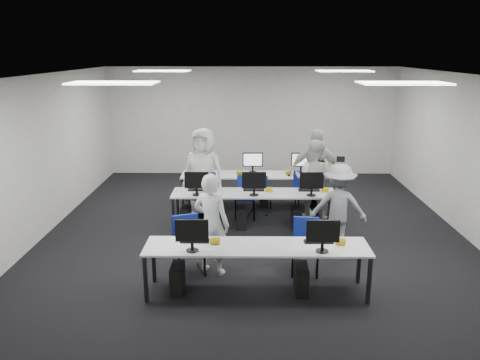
{
  "coord_description": "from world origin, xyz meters",
  "views": [
    {
      "loc": [
        -0.17,
        -8.57,
        3.41
      ],
      "look_at": [
        -0.27,
        0.14,
        1.0
      ],
      "focal_mm": 35.0,
      "sensor_mm": 36.0,
      "label": 1
    }
  ],
  "objects_px": {
    "chair_5": "(207,202)",
    "desk_mid": "(254,195)",
    "chair_7": "(311,201)",
    "student_1": "(314,179)",
    "student_3": "(315,172)",
    "chair_3": "(246,205)",
    "desk_front": "(257,249)",
    "chair_0": "(189,255)",
    "chair_4": "(304,203)",
    "photographer": "(338,207)",
    "student_0": "(211,224)",
    "chair_2": "(203,205)",
    "chair_1": "(305,256)",
    "chair_6": "(260,200)",
    "student_2": "(204,172)"
  },
  "relations": [
    {
      "from": "chair_5",
      "to": "desk_mid",
      "type": "bearing_deg",
      "value": -24.28
    },
    {
      "from": "chair_7",
      "to": "student_1",
      "type": "relative_size",
      "value": 0.5
    },
    {
      "from": "desk_mid",
      "to": "chair_5",
      "type": "height_order",
      "value": "chair_5"
    },
    {
      "from": "student_3",
      "to": "chair_3",
      "type": "bearing_deg",
      "value": -168.94
    },
    {
      "from": "desk_front",
      "to": "chair_3",
      "type": "distance_m",
      "value": 3.22
    },
    {
      "from": "chair_7",
      "to": "chair_0",
      "type": "bearing_deg",
      "value": -146.71
    },
    {
      "from": "chair_4",
      "to": "chair_5",
      "type": "distance_m",
      "value": 2.08
    },
    {
      "from": "photographer",
      "to": "student_0",
      "type": "bearing_deg",
      "value": 32.57
    },
    {
      "from": "chair_5",
      "to": "student_0",
      "type": "bearing_deg",
      "value": -70.75
    },
    {
      "from": "chair_2",
      "to": "chair_7",
      "type": "height_order",
      "value": "chair_2"
    },
    {
      "from": "chair_1",
      "to": "chair_6",
      "type": "relative_size",
      "value": 0.97
    },
    {
      "from": "chair_0",
      "to": "student_3",
      "type": "relative_size",
      "value": 0.49
    },
    {
      "from": "chair_5",
      "to": "student_2",
      "type": "bearing_deg",
      "value": 162.81
    },
    {
      "from": "desk_front",
      "to": "chair_3",
      "type": "bearing_deg",
      "value": 92.77
    },
    {
      "from": "chair_7",
      "to": "photographer",
      "type": "distance_m",
      "value": 2.01
    },
    {
      "from": "chair_6",
      "to": "chair_7",
      "type": "relative_size",
      "value": 1.05
    },
    {
      "from": "chair_7",
      "to": "student_1",
      "type": "xyz_separation_m",
      "value": [
        -0.01,
        -0.34,
        0.57
      ]
    },
    {
      "from": "chair_4",
      "to": "student_2",
      "type": "xyz_separation_m",
      "value": [
        -2.13,
        0.17,
        0.63
      ]
    },
    {
      "from": "desk_mid",
      "to": "student_1",
      "type": "distance_m",
      "value": 1.39
    },
    {
      "from": "chair_1",
      "to": "chair_3",
      "type": "distance_m",
      "value": 2.7
    },
    {
      "from": "photographer",
      "to": "chair_3",
      "type": "bearing_deg",
      "value": -36.0
    },
    {
      "from": "desk_front",
      "to": "student_3",
      "type": "distance_m",
      "value": 3.74
    },
    {
      "from": "student_1",
      "to": "photographer",
      "type": "xyz_separation_m",
      "value": [
        0.21,
        -1.59,
        -0.06
      ]
    },
    {
      "from": "chair_2",
      "to": "student_0",
      "type": "height_order",
      "value": "student_0"
    },
    {
      "from": "chair_1",
      "to": "photographer",
      "type": "relative_size",
      "value": 0.56
    },
    {
      "from": "student_0",
      "to": "student_2",
      "type": "xyz_separation_m",
      "value": [
        -0.36,
        2.74,
        0.12
      ]
    },
    {
      "from": "desk_mid",
      "to": "photographer",
      "type": "relative_size",
      "value": 2.06
    },
    {
      "from": "desk_mid",
      "to": "student_1",
      "type": "xyz_separation_m",
      "value": [
        1.25,
        0.59,
        0.16
      ]
    },
    {
      "from": "chair_0",
      "to": "student_0",
      "type": "bearing_deg",
      "value": -20.05
    },
    {
      "from": "student_3",
      "to": "student_0",
      "type": "bearing_deg",
      "value": -125.43
    },
    {
      "from": "chair_0",
      "to": "chair_1",
      "type": "bearing_deg",
      "value": -19.23
    },
    {
      "from": "chair_1",
      "to": "photographer",
      "type": "distance_m",
      "value": 1.26
    },
    {
      "from": "chair_2",
      "to": "photographer",
      "type": "relative_size",
      "value": 0.62
    },
    {
      "from": "student_1",
      "to": "chair_0",
      "type": "bearing_deg",
      "value": 70.36
    },
    {
      "from": "chair_7",
      "to": "student_1",
      "type": "bearing_deg",
      "value": -109.51
    },
    {
      "from": "chair_5",
      "to": "chair_7",
      "type": "relative_size",
      "value": 1.07
    },
    {
      "from": "chair_2",
      "to": "student_1",
      "type": "height_order",
      "value": "student_1"
    },
    {
      "from": "student_0",
      "to": "student_2",
      "type": "distance_m",
      "value": 2.77
    },
    {
      "from": "chair_2",
      "to": "chair_0",
      "type": "bearing_deg",
      "value": -77.97
    },
    {
      "from": "chair_1",
      "to": "student_1",
      "type": "bearing_deg",
      "value": 86.88
    },
    {
      "from": "chair_7",
      "to": "desk_mid",
      "type": "bearing_deg",
      "value": -161.49
    },
    {
      "from": "chair_1",
      "to": "chair_5",
      "type": "distance_m",
      "value": 3.22
    },
    {
      "from": "chair_0",
      "to": "student_1",
      "type": "distance_m",
      "value": 3.49
    },
    {
      "from": "chair_5",
      "to": "chair_6",
      "type": "xyz_separation_m",
      "value": [
        1.14,
        0.17,
        -0.01
      ]
    },
    {
      "from": "chair_4",
      "to": "chair_7",
      "type": "relative_size",
      "value": 1.14
    },
    {
      "from": "student_1",
      "to": "student_3",
      "type": "distance_m",
      "value": 0.32
    },
    {
      "from": "student_0",
      "to": "desk_front",
      "type": "bearing_deg",
      "value": 160.01
    },
    {
      "from": "chair_0",
      "to": "student_0",
      "type": "xyz_separation_m",
      "value": [
        0.37,
        0.0,
        0.53
      ]
    },
    {
      "from": "chair_0",
      "to": "chair_5",
      "type": "relative_size",
      "value": 1.0
    },
    {
      "from": "chair_7",
      "to": "student_2",
      "type": "height_order",
      "value": "student_2"
    }
  ]
}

